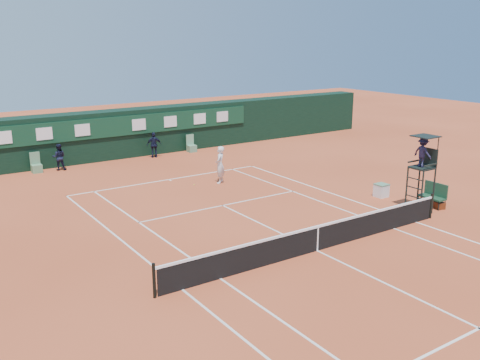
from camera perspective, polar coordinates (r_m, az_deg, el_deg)
name	(u,v)px	position (r m, az deg, el deg)	size (l,w,h in m)	color
ground	(317,251)	(19.66, 8.21, -7.48)	(90.00, 90.00, 0.00)	#C4522E
court_lines	(317,251)	(19.65, 8.21, -7.47)	(11.05, 23.85, 0.01)	white
tennis_net	(317,238)	(19.47, 8.26, -6.10)	(12.90, 0.10, 1.10)	black
back_wall	(119,133)	(34.89, -12.76, 4.87)	(40.00, 1.65, 3.00)	black
linesman_chair_left	(36,167)	(32.38, -20.89, 1.30)	(0.55, 0.50, 1.15)	#5A895F
linesman_chair_right	(191,147)	(35.85, -5.20, 3.51)	(0.55, 0.50, 1.15)	#5B8B68
umpire_chair	(423,158)	(24.10, 18.91, 2.22)	(0.96, 0.95, 3.42)	black
player_bench	(434,194)	(25.70, 19.96, -1.39)	(0.55, 1.20, 1.10)	#173B25
tennis_bag	(436,204)	(25.74, 20.22, -2.43)	(0.36, 0.82, 0.31)	black
cooler	(381,190)	(26.56, 14.83, -1.06)	(0.57, 0.57, 0.65)	white
tennis_ball	(194,185)	(27.81, -4.91, -0.51)	(0.06, 0.06, 0.06)	#CDEA36
player	(220,165)	(27.97, -2.16, 1.63)	(0.71, 0.47, 1.96)	silver
ball_kid_left	(59,157)	(32.41, -18.74, 2.33)	(0.75, 0.58, 1.54)	black
ball_kid_right	(154,145)	(34.37, -9.15, 3.72)	(0.95, 0.40, 1.63)	black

